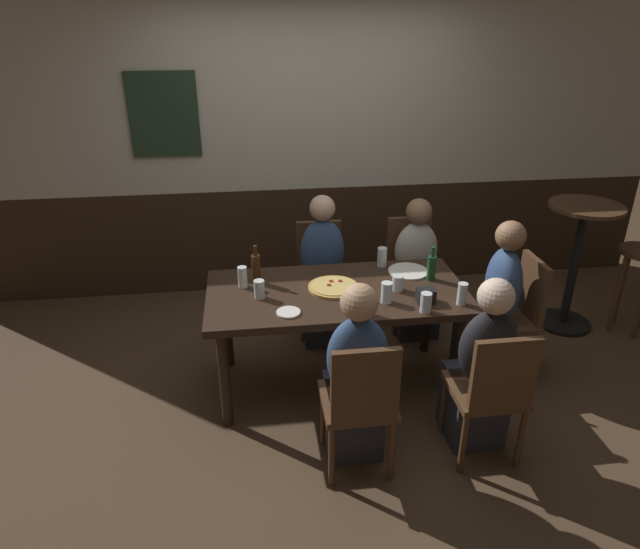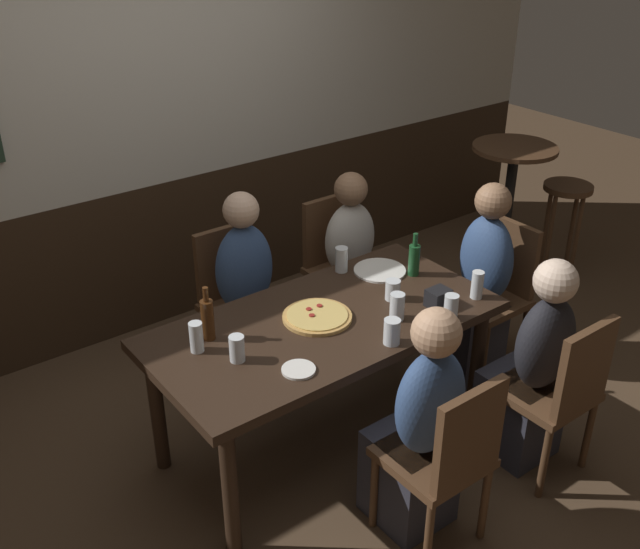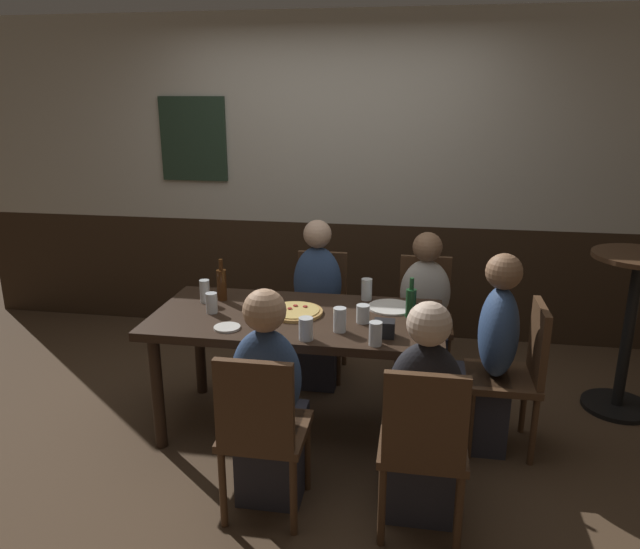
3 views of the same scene
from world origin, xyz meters
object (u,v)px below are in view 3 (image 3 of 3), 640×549
object	(u,v)px
chair_mid_far	(320,306)
beer_glass_half	(205,292)
dining_table	(297,329)
person_mid_far	(316,315)
chair_mid_near	(261,427)
highball_clear	(212,304)
person_head_east	(487,367)
beer_bottle_green	(411,302)
pint_glass_amber	(340,321)
chair_right_near	(423,442)
pint_glass_pale	(367,290)
pizza	(295,311)
beer_bottle_brown	(222,284)
side_bar_table	(630,321)
plate_white_large	(391,307)
chair_head_east	(516,369)
chair_right_far	(424,312)
tumbler_short	(425,332)
condiment_caddy	(384,328)
person_mid_near	(270,412)
person_right_far	(423,325)
plate_white_small	(227,327)
beer_glass_tall	(375,335)
tumbler_water	(363,315)
person_right_near	(423,427)

from	to	relation	value
chair_mid_far	beer_glass_half	bearing A→B (deg)	-130.86
dining_table	person_mid_far	size ratio (longest dim) A/B	1.46
chair_mid_near	highball_clear	distance (m)	0.99
highball_clear	chair_mid_near	bearing A→B (deg)	-57.59
person_head_east	beer_glass_half	distance (m)	1.74
beer_bottle_green	pint_glass_amber	bearing A→B (deg)	-143.21
chair_mid_far	pint_glass_amber	bearing A→B (deg)	-74.82
chair_right_near	pint_glass_pale	world-z (taller)	chair_right_near
pizza	beer_bottle_brown	xyz separation A→B (m)	(-0.50, 0.16, 0.09)
side_bar_table	plate_white_large	bearing A→B (deg)	-166.39
dining_table	pint_glass_amber	size ratio (longest dim) A/B	12.56
chair_head_east	chair_right_far	distance (m)	0.98
pint_glass_pale	side_bar_table	world-z (taller)	side_bar_table
pint_glass_pale	chair_right_far	bearing A→B (deg)	53.28
chair_mid_far	tumbler_short	size ratio (longest dim) A/B	6.12
condiment_caddy	pizza	bearing A→B (deg)	154.35
chair_mid_far	chair_head_east	bearing A→B (deg)	-33.44
chair_head_east	person_mid_near	xyz separation A→B (m)	(-1.26, -0.67, -0.01)
chair_right_near	beer_bottle_brown	distance (m)	1.66
chair_head_east	plate_white_large	xyz separation A→B (m)	(-0.73, 0.21, 0.25)
pint_glass_pale	beer_bottle_brown	bearing A→B (deg)	-170.34
chair_mid_far	person_right_far	size ratio (longest dim) A/B	0.80
plate_white_small	dining_table	bearing A→B (deg)	37.98
chair_right_near	condiment_caddy	size ratio (longest dim) A/B	8.00
chair_right_far	condiment_caddy	bearing A→B (deg)	-101.68
chair_head_east	plate_white_large	distance (m)	0.80
chair_right_near	highball_clear	xyz separation A→B (m)	(-1.25, 0.80, 0.30)
person_mid_far	chair_head_east	bearing A→B (deg)	-28.03
person_mid_near	beer_glass_half	bearing A→B (deg)	127.14
plate_white_small	side_bar_table	size ratio (longest dim) A/B	0.14
person_mid_far	plate_white_small	size ratio (longest dim) A/B	7.85
person_right_far	beer_glass_tall	size ratio (longest dim) A/B	8.76
person_mid_far	tumbler_water	xyz separation A→B (m)	(0.39, -0.72, 0.30)
chair_head_east	chair_right_far	size ratio (longest dim) A/B	1.00
beer_glass_tall	person_head_east	bearing A→B (deg)	29.94
tumbler_water	condiment_caddy	xyz separation A→B (m)	(0.13, -0.18, -0.00)
pizza	beer_glass_half	distance (m)	0.60
tumbler_short	plate_white_small	size ratio (longest dim) A/B	0.97
person_head_east	person_mid_far	bearing A→B (deg)	148.60
person_right_far	beer_bottle_green	distance (m)	0.70
dining_table	pint_glass_amber	xyz separation A→B (m)	(0.28, -0.20, 0.14)
person_mid_far	person_right_near	world-z (taller)	person_mid_far
chair_mid_far	highball_clear	bearing A→B (deg)	-120.02
person_head_east	highball_clear	world-z (taller)	person_head_east
pint_glass_pale	side_bar_table	distance (m)	1.67
beer_glass_tall	highball_clear	xyz separation A→B (m)	(-0.99, 0.31, -0.00)
person_mid_far	beer_glass_half	bearing A→B (deg)	-138.33
dining_table	beer_glass_half	xyz separation A→B (m)	(-0.61, 0.13, 0.15)
tumbler_water	beer_bottle_green	world-z (taller)	beer_bottle_green
beer_glass_tall	condiment_caddy	size ratio (longest dim) A/B	1.14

